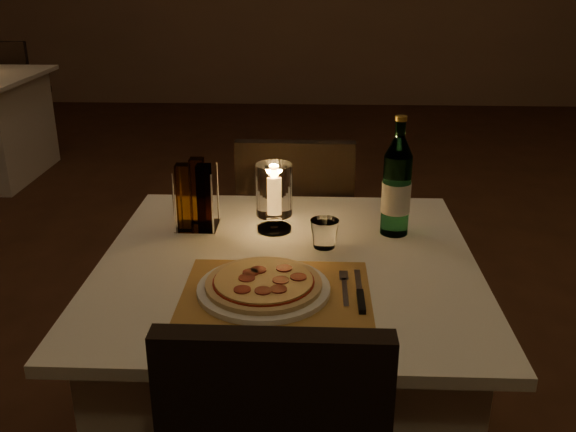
{
  "coord_description": "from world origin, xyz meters",
  "views": [
    {
      "loc": [
        -0.19,
        -2.07,
        1.48
      ],
      "look_at": [
        -0.26,
        -0.51,
        0.86
      ],
      "focal_mm": 40.0,
      "sensor_mm": 36.0,
      "label": 1
    }
  ],
  "objects_px": {
    "pizza": "(264,283)",
    "tumbler": "(324,234)",
    "plate": "(264,289)",
    "water_bottle": "(396,188)",
    "chair_far": "(296,224)",
    "hurricane_candle": "(274,192)",
    "main_table": "(288,375)"
  },
  "relations": [
    {
      "from": "pizza",
      "to": "tumbler",
      "type": "distance_m",
      "value": 0.31
    },
    {
      "from": "plate",
      "to": "water_bottle",
      "type": "height_order",
      "value": "water_bottle"
    },
    {
      "from": "chair_far",
      "to": "tumbler",
      "type": "bearing_deg",
      "value": -81.03
    },
    {
      "from": "pizza",
      "to": "hurricane_candle",
      "type": "distance_m",
      "value": 0.4
    },
    {
      "from": "chair_far",
      "to": "hurricane_candle",
      "type": "bearing_deg",
      "value": -95.42
    },
    {
      "from": "chair_far",
      "to": "plate",
      "type": "distance_m",
      "value": 0.92
    },
    {
      "from": "water_bottle",
      "to": "main_table",
      "type": "bearing_deg",
      "value": -146.48
    },
    {
      "from": "chair_far",
      "to": "pizza",
      "type": "distance_m",
      "value": 0.92
    },
    {
      "from": "main_table",
      "to": "chair_far",
      "type": "distance_m",
      "value": 0.74
    },
    {
      "from": "plate",
      "to": "water_bottle",
      "type": "bearing_deg",
      "value": 47.17
    },
    {
      "from": "main_table",
      "to": "water_bottle",
      "type": "distance_m",
      "value": 0.62
    },
    {
      "from": "tumbler",
      "to": "hurricane_candle",
      "type": "xyz_separation_m",
      "value": [
        -0.15,
        0.11,
        0.08
      ]
    },
    {
      "from": "main_table",
      "to": "tumbler",
      "type": "height_order",
      "value": "tumbler"
    },
    {
      "from": "tumbler",
      "to": "water_bottle",
      "type": "relative_size",
      "value": 0.23
    },
    {
      "from": "chair_far",
      "to": "hurricane_candle",
      "type": "xyz_separation_m",
      "value": [
        -0.05,
        -0.51,
        0.31
      ]
    },
    {
      "from": "tumbler",
      "to": "water_bottle",
      "type": "xyz_separation_m",
      "value": [
        0.2,
        0.11,
        0.1
      ]
    },
    {
      "from": "chair_far",
      "to": "hurricane_candle",
      "type": "relative_size",
      "value": 4.42
    },
    {
      "from": "pizza",
      "to": "hurricane_candle",
      "type": "relative_size",
      "value": 1.38
    },
    {
      "from": "chair_far",
      "to": "pizza",
      "type": "xyz_separation_m",
      "value": [
        -0.05,
        -0.89,
        0.22
      ]
    },
    {
      "from": "main_table",
      "to": "chair_far",
      "type": "relative_size",
      "value": 1.11
    },
    {
      "from": "pizza",
      "to": "tumbler",
      "type": "height_order",
      "value": "tumbler"
    },
    {
      "from": "chair_far",
      "to": "tumbler",
      "type": "relative_size",
      "value": 11.3
    },
    {
      "from": "hurricane_candle",
      "to": "main_table",
      "type": "bearing_deg",
      "value": -76.82
    },
    {
      "from": "pizza",
      "to": "hurricane_candle",
      "type": "height_order",
      "value": "hurricane_candle"
    },
    {
      "from": "main_table",
      "to": "water_bottle",
      "type": "height_order",
      "value": "water_bottle"
    },
    {
      "from": "plate",
      "to": "pizza",
      "type": "bearing_deg",
      "value": -25.16
    },
    {
      "from": "tumbler",
      "to": "water_bottle",
      "type": "bearing_deg",
      "value": 27.6
    },
    {
      "from": "water_bottle",
      "to": "hurricane_candle",
      "type": "distance_m",
      "value": 0.35
    },
    {
      "from": "hurricane_candle",
      "to": "tumbler",
      "type": "bearing_deg",
      "value": -37.57
    },
    {
      "from": "plate",
      "to": "main_table",
      "type": "bearing_deg",
      "value": 74.48
    },
    {
      "from": "plate",
      "to": "water_bottle",
      "type": "relative_size",
      "value": 0.92
    },
    {
      "from": "water_bottle",
      "to": "plate",
      "type": "bearing_deg",
      "value": -132.83
    }
  ]
}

